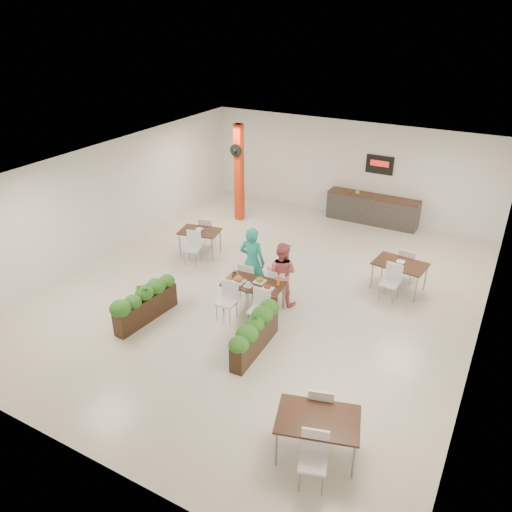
{
  "coord_description": "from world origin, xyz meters",
  "views": [
    {
      "loc": [
        5.07,
        -9.69,
        6.53
      ],
      "look_at": [
        -0.11,
        -0.3,
        1.1
      ],
      "focal_mm": 35.0,
      "sensor_mm": 36.0,
      "label": 1
    }
  ],
  "objects_px": {
    "diner_man": "(252,262)",
    "side_table_a": "(200,235)",
    "service_counter": "(372,209)",
    "planter_right": "(255,332)",
    "diner_woman": "(282,273)",
    "side_table_b": "(400,267)",
    "main_table": "(253,287)",
    "side_table_c": "(318,424)",
    "red_column": "(239,172)",
    "planter_left": "(145,301)"
  },
  "relations": [
    {
      "from": "main_table",
      "to": "side_table_a",
      "type": "distance_m",
      "value": 3.38
    },
    {
      "from": "diner_man",
      "to": "side_table_b",
      "type": "height_order",
      "value": "diner_man"
    },
    {
      "from": "side_table_a",
      "to": "side_table_c",
      "type": "xyz_separation_m",
      "value": [
        5.76,
        -5.08,
        0.01
      ]
    },
    {
      "from": "red_column",
      "to": "side_table_b",
      "type": "xyz_separation_m",
      "value": [
        5.91,
        -2.09,
        -1.01
      ]
    },
    {
      "from": "planter_right",
      "to": "side_table_c",
      "type": "distance_m",
      "value": 2.86
    },
    {
      "from": "planter_right",
      "to": "side_table_c",
      "type": "xyz_separation_m",
      "value": [
        2.16,
        -1.87,
        0.15
      ]
    },
    {
      "from": "planter_left",
      "to": "side_table_c",
      "type": "bearing_deg",
      "value": -18.97
    },
    {
      "from": "service_counter",
      "to": "planter_right",
      "type": "relative_size",
      "value": 1.66
    },
    {
      "from": "diner_man",
      "to": "side_table_a",
      "type": "bearing_deg",
      "value": -30.82
    },
    {
      "from": "diner_woman",
      "to": "main_table",
      "type": "bearing_deg",
      "value": 54.12
    },
    {
      "from": "planter_right",
      "to": "side_table_c",
      "type": "relative_size",
      "value": 1.08
    },
    {
      "from": "main_table",
      "to": "diner_woman",
      "type": "distance_m",
      "value": 0.79
    },
    {
      "from": "side_table_a",
      "to": "service_counter",
      "type": "bearing_deg",
      "value": 39.91
    },
    {
      "from": "planter_left",
      "to": "side_table_c",
      "type": "distance_m",
      "value": 5.2
    },
    {
      "from": "diner_man",
      "to": "side_table_a",
      "type": "distance_m",
      "value": 2.72
    },
    {
      "from": "main_table",
      "to": "planter_right",
      "type": "distance_m",
      "value": 1.56
    },
    {
      "from": "red_column",
      "to": "side_table_b",
      "type": "height_order",
      "value": "red_column"
    },
    {
      "from": "main_table",
      "to": "planter_right",
      "type": "xyz_separation_m",
      "value": [
        0.79,
        -1.33,
        -0.15
      ]
    },
    {
      "from": "main_table",
      "to": "service_counter",
      "type": "bearing_deg",
      "value": 82.83
    },
    {
      "from": "service_counter",
      "to": "diner_woman",
      "type": "relative_size",
      "value": 1.88
    },
    {
      "from": "red_column",
      "to": "side_table_a",
      "type": "distance_m",
      "value": 3.05
    },
    {
      "from": "side_table_a",
      "to": "side_table_c",
      "type": "bearing_deg",
      "value": -53.91
    },
    {
      "from": "red_column",
      "to": "service_counter",
      "type": "height_order",
      "value": "red_column"
    },
    {
      "from": "main_table",
      "to": "planter_right",
      "type": "height_order",
      "value": "planter_right"
    },
    {
      "from": "diner_man",
      "to": "side_table_c",
      "type": "xyz_separation_m",
      "value": [
        3.34,
        -3.86,
        -0.27
      ]
    },
    {
      "from": "diner_woman",
      "to": "side_table_c",
      "type": "bearing_deg",
      "value": 119.5
    },
    {
      "from": "diner_man",
      "to": "side_table_a",
      "type": "relative_size",
      "value": 1.08
    },
    {
      "from": "diner_man",
      "to": "planter_right",
      "type": "distance_m",
      "value": 2.35
    },
    {
      "from": "service_counter",
      "to": "planter_right",
      "type": "height_order",
      "value": "service_counter"
    },
    {
      "from": "red_column",
      "to": "side_table_c",
      "type": "relative_size",
      "value": 1.91
    },
    {
      "from": "main_table",
      "to": "diner_man",
      "type": "relative_size",
      "value": 0.94
    },
    {
      "from": "side_table_b",
      "to": "side_table_c",
      "type": "height_order",
      "value": "same"
    },
    {
      "from": "red_column",
      "to": "planter_right",
      "type": "height_order",
      "value": "red_column"
    },
    {
      "from": "diner_man",
      "to": "side_table_c",
      "type": "bearing_deg",
      "value": 127.02
    },
    {
      "from": "service_counter",
      "to": "planter_left",
      "type": "height_order",
      "value": "service_counter"
    },
    {
      "from": "diner_woman",
      "to": "side_table_b",
      "type": "height_order",
      "value": "diner_woman"
    },
    {
      "from": "main_table",
      "to": "side_table_b",
      "type": "bearing_deg",
      "value": 43.95
    },
    {
      "from": "planter_left",
      "to": "planter_right",
      "type": "bearing_deg",
      "value": 3.71
    },
    {
      "from": "planter_left",
      "to": "side_table_c",
      "type": "height_order",
      "value": "planter_left"
    },
    {
      "from": "service_counter",
      "to": "diner_man",
      "type": "distance_m",
      "value": 6.08
    },
    {
      "from": "service_counter",
      "to": "planter_right",
      "type": "bearing_deg",
      "value": -90.31
    },
    {
      "from": "side_table_c",
      "to": "diner_woman",
      "type": "bearing_deg",
      "value": 106.73
    },
    {
      "from": "side_table_b",
      "to": "side_table_c",
      "type": "bearing_deg",
      "value": -81.71
    },
    {
      "from": "red_column",
      "to": "planter_left",
      "type": "xyz_separation_m",
      "value": [
        1.2,
        -6.24,
        -1.14
      ]
    },
    {
      "from": "planter_left",
      "to": "side_table_b",
      "type": "relative_size",
      "value": 1.12
    },
    {
      "from": "planter_left",
      "to": "side_table_a",
      "type": "relative_size",
      "value": 1.11
    },
    {
      "from": "red_column",
      "to": "planter_left",
      "type": "bearing_deg",
      "value": -79.08
    },
    {
      "from": "side_table_a",
      "to": "side_table_b",
      "type": "relative_size",
      "value": 1.01
    },
    {
      "from": "red_column",
      "to": "diner_man",
      "type": "distance_m",
      "value": 4.99
    },
    {
      "from": "red_column",
      "to": "planter_left",
      "type": "relative_size",
      "value": 1.72
    }
  ]
}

